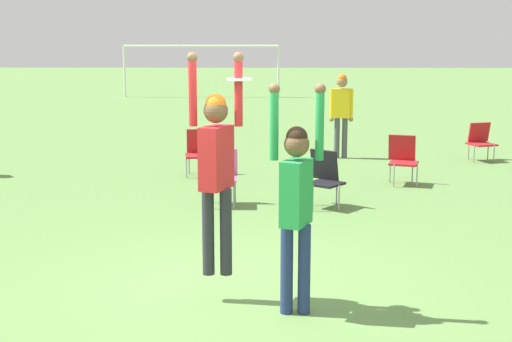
{
  "coord_description": "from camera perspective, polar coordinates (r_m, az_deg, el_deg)",
  "views": [
    {
      "loc": [
        0.41,
        -7.02,
        2.58
      ],
      "look_at": [
        0.28,
        -0.07,
        1.3
      ],
      "focal_mm": 50.0,
      "sensor_mm": 36.0,
      "label": 1
    }
  ],
  "objects": [
    {
      "name": "camping_chair_3",
      "position": [
        11.16,
        5.52,
        -0.34
      ],
      "size": [
        0.67,
        0.74,
        0.89
      ],
      "rotation": [
        0.0,
        0.0,
        2.48
      ],
      "color": "gray",
      "rests_on": "ground_plane"
    },
    {
      "name": "camping_chair_1",
      "position": [
        13.15,
        11.67,
        1.15
      ],
      "size": [
        0.61,
        0.66,
        0.88
      ],
      "rotation": [
        0.0,
        0.0,
        2.83
      ],
      "color": "gray",
      "rests_on": "ground_plane"
    },
    {
      "name": "camping_chair_4",
      "position": [
        11.26,
        -2.82,
        -0.09
      ],
      "size": [
        0.52,
        0.56,
        0.88
      ],
      "rotation": [
        0.0,
        0.0,
        3.17
      ],
      "color": "gray",
      "rests_on": "ground_plane"
    },
    {
      "name": "camping_chair_0",
      "position": [
        13.77,
        -4.55,
        1.74
      ],
      "size": [
        0.58,
        0.62,
        0.89
      ],
      "rotation": [
        0.0,
        0.0,
        3.28
      ],
      "color": "gray",
      "rests_on": "ground_plane"
    },
    {
      "name": "person_jumping",
      "position": [
        6.92,
        -3.2,
        0.99
      ],
      "size": [
        0.54,
        0.44,
        2.2
      ],
      "rotation": [
        0.0,
        0.0,
        1.17
      ],
      "color": "#2D2D38",
      "rests_on": "ground_plane"
    },
    {
      "name": "camping_chair_5",
      "position": [
        16.14,
        17.52,
        2.43
      ],
      "size": [
        0.63,
        0.67,
        0.82
      ],
      "rotation": [
        0.0,
        0.0,
        3.47
      ],
      "color": "gray",
      "rests_on": "ground_plane"
    },
    {
      "name": "soccer_goal",
      "position": [
        32.67,
        -4.42,
        9.14
      ],
      "size": [
        7.1,
        0.1,
        2.35
      ],
      "color": "white",
      "rests_on": "ground_plane"
    },
    {
      "name": "person_defending",
      "position": [
        6.64,
        3.24,
        -1.83
      ],
      "size": [
        0.52,
        0.42,
        2.2
      ],
      "rotation": [
        0.0,
        0.0,
        -1.98
      ],
      "color": "navy",
      "rests_on": "ground_plane"
    },
    {
      "name": "frisbee",
      "position": [
        6.81,
        -1.35,
        7.35
      ],
      "size": [
        0.24,
        0.24,
        0.02
      ],
      "color": "white"
    },
    {
      "name": "ground_plane",
      "position": [
        7.49,
        -2.14,
        -9.72
      ],
      "size": [
        120.0,
        120.0,
        0.0
      ],
      "primitive_type": "plane",
      "color": "#608C47"
    },
    {
      "name": "person_spectator_far",
      "position": [
        15.75,
        6.85,
        5.09
      ],
      "size": [
        0.53,
        0.27,
        1.85
      ],
      "rotation": [
        0.0,
        0.0,
        -0.19
      ],
      "color": "#4C4C51",
      "rests_on": "ground_plane"
    }
  ]
}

